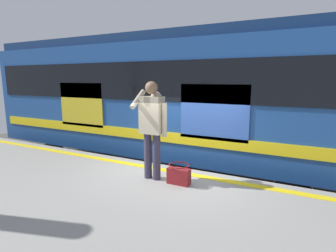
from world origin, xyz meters
The scene contains 7 objects.
ground_plane centered at (0.00, 0.00, 0.00)m, with size 24.00×24.00×0.00m, color #4C4742.
safety_line centered at (0.00, 0.30, 1.12)m, with size 13.03×0.16×0.01m, color yellow.
track_rail_near centered at (0.00, -1.28, 0.08)m, with size 17.28×0.08×0.16m, color slate.
track_rail_far centered at (0.00, -2.72, 0.08)m, with size 17.28×0.08×0.16m, color slate.
train_carriage centered at (1.29, -1.99, 2.46)m, with size 10.55×2.92×3.84m.
passenger centered at (0.14, 0.78, 2.15)m, with size 0.57×0.55×1.75m.
handbag centered at (-0.39, 0.80, 1.28)m, with size 0.39×0.36×0.35m.
Camera 1 is at (-2.21, 4.75, 2.91)m, focal length 28.40 mm.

